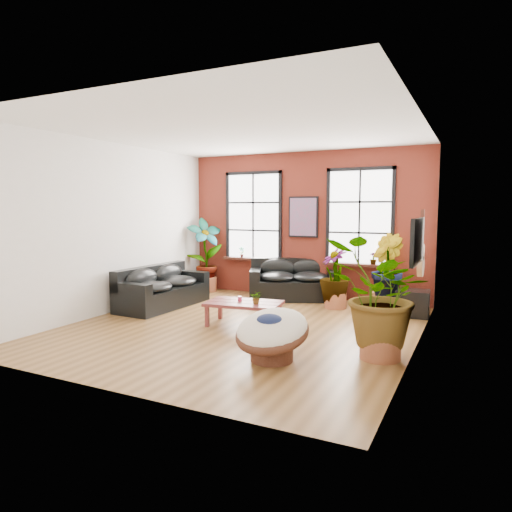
{
  "coord_description": "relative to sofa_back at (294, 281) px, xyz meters",
  "views": [
    {
      "loc": [
        3.8,
        -7.17,
        2.16
      ],
      "look_at": [
        0.0,
        0.6,
        1.25
      ],
      "focal_mm": 32.0,
      "sensor_mm": 36.0,
      "label": 1
    }
  ],
  "objects": [
    {
      "name": "pot_mid",
      "position": [
        1.21,
        -0.59,
        -0.26
      ],
      "size": [
        0.54,
        0.54,
        0.34
      ],
      "rotation": [
        0.0,
        0.0,
        0.16
      ],
      "color": "#A35635",
      "rests_on": "ground"
    },
    {
      "name": "pot_back_right",
      "position": [
        2.15,
        -0.16,
        -0.25
      ],
      "size": [
        0.5,
        0.5,
        0.35
      ],
      "rotation": [
        0.0,
        0.0,
        -0.02
      ],
      "color": "#A35635",
      "rests_on": "ground"
    },
    {
      "name": "media_box",
      "position": [
        2.81,
        -0.64,
        -0.16
      ],
      "size": [
        0.66,
        0.56,
        0.53
      ],
      "rotation": [
        0.0,
        0.0,
        0.05
      ],
      "color": "black",
      "rests_on": "ground"
    },
    {
      "name": "papasan_chair",
      "position": [
        1.37,
        -4.33,
        -0.02
      ],
      "size": [
        1.16,
        1.18,
        0.79
      ],
      "rotation": [
        0.0,
        0.0,
        -0.11
      ],
      "color": "#582F1F",
      "rests_on": "ground"
    },
    {
      "name": "sofa_left",
      "position": [
        -2.3,
        -2.11,
        -0.03
      ],
      "size": [
        1.0,
        2.27,
        0.89
      ],
      "rotation": [
        0.0,
        0.0,
        1.54
      ],
      "color": "black",
      "rests_on": "ground"
    },
    {
      "name": "floor_plant_back_left",
      "position": [
        -2.42,
        -0.1,
        0.6
      ],
      "size": [
        1.06,
        1.12,
        1.76
      ],
      "primitive_type": "imported",
      "rotation": [
        0.0,
        0.0,
        0.94
      ],
      "color": "#164F15",
      "rests_on": "ground"
    },
    {
      "name": "poster",
      "position": [
        0.13,
        0.26,
        1.52
      ],
      "size": [
        0.74,
        0.06,
        0.98
      ],
      "color": "black",
      "rests_on": "room"
    },
    {
      "name": "sofa_back",
      "position": [
        0.0,
        0.0,
        0.0
      ],
      "size": [
        2.29,
        1.74,
        0.95
      ],
      "rotation": [
        0.0,
        0.0,
        0.41
      ],
      "color": "black",
      "rests_on": "ground"
    },
    {
      "name": "pot_right_wall",
      "position": [
        2.74,
        -3.57,
        -0.21
      ],
      "size": [
        0.77,
        0.77,
        0.43
      ],
      "rotation": [
        0.0,
        0.0,
        -0.43
      ],
      "color": "#A35635",
      "rests_on": "ground"
    },
    {
      "name": "sill_plant_right",
      "position": [
        1.83,
        0.21,
        0.61
      ],
      "size": [
        0.19,
        0.19,
        0.27
      ],
      "primitive_type": "imported",
      "rotation": [
        0.0,
        0.0,
        3.49
      ],
      "color": "#164F15",
      "rests_on": "room"
    },
    {
      "name": "pot_back_left",
      "position": [
        -2.39,
        -0.09,
        -0.24
      ],
      "size": [
        0.61,
        0.61,
        0.37
      ],
      "rotation": [
        0.0,
        0.0,
        0.23
      ],
      "color": "#A35635",
      "rests_on": "ground"
    },
    {
      "name": "floor_plant_mid",
      "position": [
        1.18,
        -0.57,
        0.3
      ],
      "size": [
        0.94,
        0.94,
        1.19
      ],
      "primitive_type": "imported",
      "rotation": [
        0.0,
        0.0,
        5.42
      ],
      "color": "#164F15",
      "rests_on": "ground"
    },
    {
      "name": "table_plant",
      "position": [
        0.39,
        -2.82,
        0.13
      ],
      "size": [
        0.24,
        0.22,
        0.24
      ],
      "primitive_type": "imported",
      "rotation": [
        0.0,
        0.0,
        0.17
      ],
      "color": "#164F15",
      "rests_on": "coffee_table"
    },
    {
      "name": "coffee_table",
      "position": [
        0.1,
        -2.76,
        -0.04
      ],
      "size": [
        1.46,
        0.96,
        0.53
      ],
      "rotation": [
        0.0,
        0.0,
        0.14
      ],
      "color": "maroon",
      "rests_on": "ground"
    },
    {
      "name": "tv_wall_unit",
      "position": [
        3.07,
        -2.32,
        1.11
      ],
      "size": [
        0.13,
        1.86,
        1.2
      ],
      "color": "black",
      "rests_on": "room"
    },
    {
      "name": "floor_plant_back_right",
      "position": [
        2.18,
        -0.19,
        0.46
      ],
      "size": [
        0.98,
        1.03,
        1.47
      ],
      "primitive_type": "imported",
      "rotation": [
        0.0,
        0.0,
        2.12
      ],
      "color": "#164F15",
      "rests_on": "ground"
    },
    {
      "name": "sill_plant_left",
      "position": [
        -1.52,
        0.21,
        0.61
      ],
      "size": [
        0.17,
        0.17,
        0.27
      ],
      "primitive_type": "imported",
      "rotation": [
        0.0,
        0.0,
        0.79
      ],
      "color": "#164F15",
      "rests_on": "room"
    },
    {
      "name": "room",
      "position": [
        0.13,
        -2.77,
        1.32
      ],
      "size": [
        6.04,
        6.54,
        3.54
      ],
      "color": "brown",
      "rests_on": "ground"
    },
    {
      "name": "floor_plant_right_wall",
      "position": [
        2.7,
        -3.58,
        0.52
      ],
      "size": [
        1.84,
        1.87,
        1.57
      ],
      "primitive_type": "imported",
      "rotation": [
        0.0,
        0.0,
        4.03
      ],
      "color": "#164F15",
      "rests_on": "ground"
    }
  ]
}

